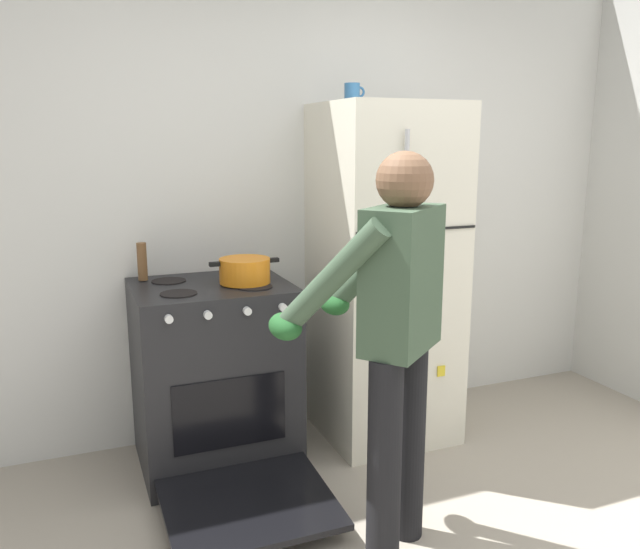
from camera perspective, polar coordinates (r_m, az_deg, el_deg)
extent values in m
cube|color=silver|center=(3.62, -3.12, 7.40)|extent=(6.00, 0.10, 2.70)
cube|color=silver|center=(3.51, 5.73, 0.00)|extent=(0.68, 0.68, 1.83)
cube|color=black|center=(3.17, 8.73, 3.97)|extent=(0.67, 0.01, 0.01)
cylinder|color=#B7B7BC|center=(3.24, 7.28, -6.73)|extent=(0.02, 0.02, 0.66)
cylinder|color=#B7B7BC|center=(3.08, 7.73, 9.58)|extent=(0.02, 0.02, 0.34)
cube|color=blue|center=(3.23, 5.31, -8.00)|extent=(0.04, 0.01, 0.06)
cube|color=yellow|center=(3.43, 10.77, -8.47)|extent=(0.04, 0.01, 0.06)
cube|color=purple|center=(3.18, 6.98, -2.17)|extent=(0.04, 0.01, 0.06)
cube|color=red|center=(3.19, 8.09, -0.23)|extent=(0.04, 0.01, 0.06)
cube|color=black|center=(3.32, -9.43, -8.80)|extent=(0.76, 0.64, 0.94)
cube|color=black|center=(3.06, -8.01, -12.17)|extent=(0.53, 0.01, 0.34)
cylinder|color=black|center=(3.01, -12.52, -1.67)|extent=(0.17, 0.17, 0.01)
cylinder|color=black|center=(3.09, -5.84, -1.10)|extent=(0.17, 0.17, 0.01)
cylinder|color=black|center=(3.29, -13.36, -0.56)|extent=(0.17, 0.17, 0.01)
cylinder|color=black|center=(3.36, -7.22, -0.07)|extent=(0.17, 0.17, 0.01)
cylinder|color=silver|center=(2.83, -13.36, -3.89)|extent=(0.04, 0.03, 0.04)
cylinder|color=silver|center=(2.86, -9.99, -3.58)|extent=(0.04, 0.03, 0.04)
cylinder|color=silver|center=(2.90, -6.51, -3.26)|extent=(0.04, 0.03, 0.04)
cylinder|color=silver|center=(2.95, -3.33, -2.95)|extent=(0.04, 0.03, 0.04)
cube|color=black|center=(2.94, -6.34, -19.71)|extent=(0.72, 0.60, 0.06)
cylinder|color=black|center=(2.52, 5.75, -16.79)|extent=(0.13, 0.13, 0.86)
cylinder|color=black|center=(2.73, 7.98, -14.41)|extent=(0.13, 0.13, 0.86)
cube|color=#384C38|center=(2.38, 7.34, -0.44)|extent=(0.41, 0.38, 0.54)
sphere|color=brown|center=(2.33, 7.58, 8.35)|extent=(0.21, 0.21, 0.21)
sphere|color=#2A2A2A|center=(2.33, 7.55, 7.45)|extent=(0.15, 0.15, 0.15)
cylinder|color=#384C38|center=(2.28, 0.95, -0.45)|extent=(0.36, 0.41, 0.47)
cylinder|color=#384C38|center=(2.63, 5.05, 1.19)|extent=(0.36, 0.41, 0.47)
ellipsoid|color=#1E5123|center=(2.42, -3.12, -4.64)|extent=(0.12, 0.18, 0.10)
ellipsoid|color=#1E5123|center=(2.76, 1.29, -2.57)|extent=(0.12, 0.18, 0.10)
cylinder|color=orange|center=(3.16, -6.73, 0.35)|extent=(0.25, 0.25, 0.12)
cube|color=black|center=(3.12, -9.41, 0.91)|extent=(0.05, 0.03, 0.02)
cube|color=black|center=(3.19, -4.16, 1.31)|extent=(0.05, 0.03, 0.02)
cylinder|color=#2D6093|center=(3.41, 2.88, 15.91)|extent=(0.08, 0.08, 0.10)
torus|color=#2D6093|center=(3.43, 3.58, 15.96)|extent=(0.06, 0.01, 0.06)
cylinder|color=brown|center=(3.31, -15.60, 1.12)|extent=(0.05, 0.05, 0.19)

